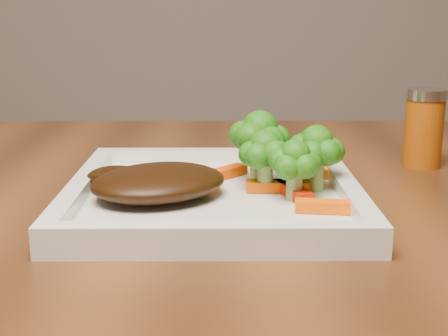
{
  "coord_description": "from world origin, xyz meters",
  "views": [
    {
      "loc": [
        -0.05,
        -0.48,
        0.94
      ],
      "look_at": [
        -0.05,
        0.09,
        0.79
      ],
      "focal_mm": 50.0,
      "sensor_mm": 36.0,
      "label": 1
    }
  ],
  "objects": [
    {
      "name": "steak",
      "position": [
        -0.11,
        0.07,
        0.78
      ],
      "size": [
        0.16,
        0.15,
        0.03
      ],
      "primitive_type": "ellipsoid",
      "rotation": [
        0.0,
        0.0,
        0.46
      ],
      "color": "black",
      "rests_on": "plate"
    },
    {
      "name": "broccoli_2",
      "position": [
        0.02,
        0.07,
        0.79
      ],
      "size": [
        0.07,
        0.07,
        0.06
      ],
      "primitive_type": null,
      "rotation": [
        0.0,
        0.0,
        0.35
      ],
      "color": "#106112",
      "rests_on": "plate"
    },
    {
      "name": "spice_shaker",
      "position": [
        0.19,
        0.24,
        0.8
      ],
      "size": [
        0.05,
        0.05,
        0.09
      ],
      "primitive_type": "cylinder",
      "rotation": [
        0.0,
        0.0,
        -0.15
      ],
      "color": "#9C4508",
      "rests_on": "dining_table"
    },
    {
      "name": "broccoli_1",
      "position": [
        0.04,
        0.1,
        0.79
      ],
      "size": [
        0.08,
        0.08,
        0.06
      ],
      "primitive_type": null,
      "rotation": [
        0.0,
        0.0,
        -0.37
      ],
      "color": "#246510",
      "rests_on": "plate"
    },
    {
      "name": "plate",
      "position": [
        -0.06,
        0.09,
        0.76
      ],
      "size": [
        0.27,
        0.27,
        0.01
      ],
      "primitive_type": "cube",
      "color": "white",
      "rests_on": "dining_table"
    },
    {
      "name": "broccoli_0",
      "position": [
        -0.01,
        0.13,
        0.8
      ],
      "size": [
        0.08,
        0.08,
        0.07
      ],
      "primitive_type": null,
      "rotation": [
        0.0,
        0.0,
        -0.23
      ],
      "color": "#296110",
      "rests_on": "plate"
    },
    {
      "name": "carrot_4",
      "position": [
        -0.04,
        0.14,
        0.77
      ],
      "size": [
        0.05,
        0.05,
        0.01
      ],
      "primitive_type": "cube",
      "rotation": [
        0.0,
        0.0,
        0.81
      ],
      "color": "#FF4B04",
      "rests_on": "plate"
    },
    {
      "name": "carrot_5",
      "position": [
        0.02,
        0.08,
        0.77
      ],
      "size": [
        0.03,
        0.06,
        0.01
      ],
      "primitive_type": "cube",
      "rotation": [
        0.0,
        0.0,
        -1.24
      ],
      "color": "#F32103",
      "rests_on": "plate"
    },
    {
      "name": "broccoli_3",
      "position": [
        -0.01,
        0.09,
        0.79
      ],
      "size": [
        0.07,
        0.07,
        0.06
      ],
      "primitive_type": null,
      "rotation": [
        0.0,
        0.0,
        0.27
      ],
      "color": "#297914",
      "rests_on": "plate"
    },
    {
      "name": "carrot_6",
      "position": [
        0.01,
        0.09,
        0.77
      ],
      "size": [
        0.06,
        0.02,
        0.01
      ],
      "primitive_type": "cube",
      "rotation": [
        0.0,
        0.0,
        0.01
      ],
      "color": "#F25903",
      "rests_on": "plate"
    },
    {
      "name": "carrot_1",
      "position": [
        0.04,
        0.03,
        0.77
      ],
      "size": [
        0.06,
        0.02,
        0.01
      ],
      "primitive_type": "cube",
      "rotation": [
        0.0,
        0.0,
        -0.13
      ],
      "color": "#FF5904",
      "rests_on": "plate"
    },
    {
      "name": "carrot_3",
      "position": [
        0.05,
        0.14,
        0.77
      ],
      "size": [
        0.06,
        0.02,
        0.01
      ],
      "primitive_type": "cube",
      "rotation": [
        0.0,
        0.0,
        0.08
      ],
      "color": "orange",
      "rests_on": "plate"
    }
  ]
}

